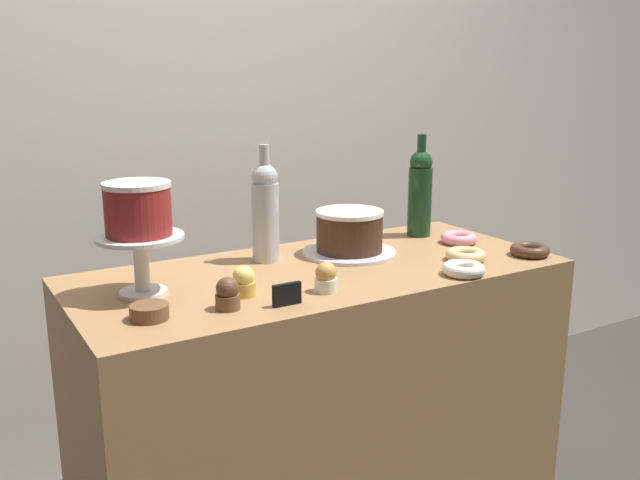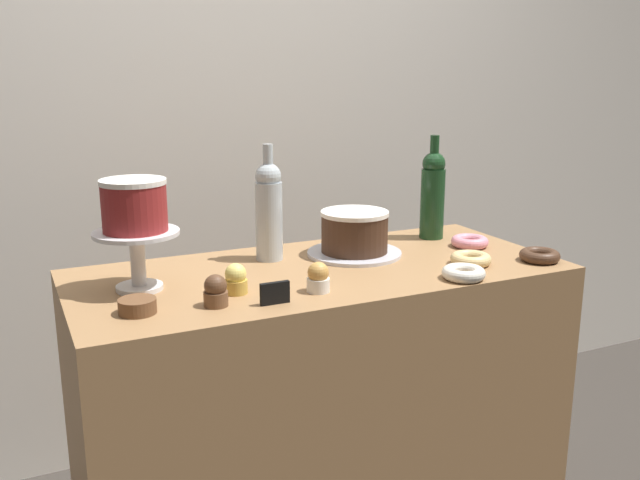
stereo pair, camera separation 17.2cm
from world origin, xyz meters
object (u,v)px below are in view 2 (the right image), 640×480
object	(u,v)px
white_layer_cake	(134,205)
cookie_stack	(137,306)
chocolate_round_cake	(355,231)
wine_bottle_clear	(269,209)
donut_sugar	(464,273)
donut_glazed	(471,259)
cupcake_lemon	(236,279)
cupcake_caramel	(318,278)
donut_pink	(470,242)
cupcake_chocolate	(216,291)
wine_bottle_green	(433,193)
price_sign_chalkboard	(275,293)
donut_chocolate	(540,256)
cake_stand_pedestal	(137,250)

from	to	relation	value
white_layer_cake	cookie_stack	distance (m)	0.26
white_layer_cake	chocolate_round_cake	distance (m)	0.65
wine_bottle_clear	donut_sugar	bearing A→B (deg)	-45.47
donut_glazed	cookie_stack	world-z (taller)	same
chocolate_round_cake	cupcake_lemon	size ratio (longest dim) A/B	2.63
cupcake_caramel	donut_pink	world-z (taller)	cupcake_caramel
wine_bottle_clear	cupcake_chocolate	size ratio (longest dim) A/B	4.38
wine_bottle_green	price_sign_chalkboard	bearing A→B (deg)	-150.96
wine_bottle_clear	donut_pink	world-z (taller)	wine_bottle_clear
donut_pink	cookie_stack	distance (m)	1.04
donut_chocolate	white_layer_cake	bearing A→B (deg)	168.42
wine_bottle_clear	cupcake_chocolate	distance (m)	0.42
donut_glazed	cupcake_lemon	bearing A→B (deg)	176.76
white_layer_cake	wine_bottle_green	world-z (taller)	wine_bottle_green
cake_stand_pedestal	donut_sugar	xyz separation A→B (m)	(0.77, -0.27, -0.08)
cake_stand_pedestal	white_layer_cake	world-z (taller)	white_layer_cake
cupcake_caramel	cupcake_chocolate	bearing A→B (deg)	178.67
cupcake_lemon	price_sign_chalkboard	bearing A→B (deg)	-63.39
donut_chocolate	cupcake_caramel	bearing A→B (deg)	178.49
wine_bottle_clear	donut_chocolate	size ratio (longest dim) A/B	2.91
cupcake_lemon	price_sign_chalkboard	distance (m)	0.13
cake_stand_pedestal	cookie_stack	bearing A→B (deg)	-102.38
wine_bottle_clear	wine_bottle_green	world-z (taller)	same
cake_stand_pedestal	cupcake_caramel	world-z (taller)	cake_stand_pedestal
wine_bottle_clear	cupcake_caramel	bearing A→B (deg)	-89.83
donut_sugar	cookie_stack	xyz separation A→B (m)	(-0.81, 0.10, 0.00)
donut_pink	donut_chocolate	xyz separation A→B (m)	(0.08, -0.21, 0.00)
cupcake_chocolate	donut_glazed	world-z (taller)	cupcake_chocolate
wine_bottle_green	donut_sugar	world-z (taller)	wine_bottle_green
donut_glazed	chocolate_round_cake	bearing A→B (deg)	136.75
cupcake_caramel	cupcake_lemon	distance (m)	0.20
cupcake_caramel	donut_chocolate	world-z (taller)	cupcake_caramel
white_layer_cake	cookie_stack	bearing A→B (deg)	-102.38
chocolate_round_cake	donut_pink	distance (m)	0.37
cupcake_caramel	donut_chocolate	bearing A→B (deg)	-1.51
cupcake_chocolate	cupcake_lemon	xyz separation A→B (m)	(0.07, 0.07, 0.00)
cupcake_caramel	wine_bottle_clear	bearing A→B (deg)	90.17
donut_sugar	donut_chocolate	bearing A→B (deg)	9.13
chocolate_round_cake	wine_bottle_green	size ratio (longest dim) A/B	0.60
wine_bottle_clear	donut_chocolate	bearing A→B (deg)	-26.69
donut_pink	cupcake_lemon	bearing A→B (deg)	-171.06
wine_bottle_green	donut_sugar	xyz separation A→B (m)	(-0.18, -0.41, -0.13)
wine_bottle_green	donut_chocolate	distance (m)	0.40
white_layer_cake	donut_chocolate	distance (m)	1.10
cake_stand_pedestal	wine_bottle_clear	distance (m)	0.41
chocolate_round_cake	wine_bottle_green	bearing A→B (deg)	13.89
chocolate_round_cake	white_layer_cake	bearing A→B (deg)	-174.33
cupcake_chocolate	price_sign_chalkboard	distance (m)	0.13
wine_bottle_clear	donut_glazed	xyz separation A→B (m)	(0.48, -0.29, -0.13)
cupcake_caramel	cupcake_lemon	world-z (taller)	same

